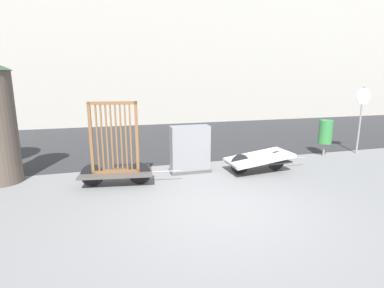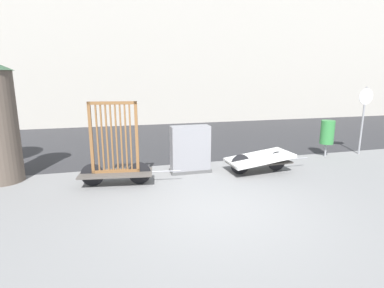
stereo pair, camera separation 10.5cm
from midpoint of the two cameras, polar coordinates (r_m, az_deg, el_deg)
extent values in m
plane|color=slate|center=(6.10, 5.26, -12.15)|extent=(60.00, 60.00, 0.00)
cube|color=#2D2D30|center=(12.83, -5.91, 1.04)|extent=(56.00, 7.97, 0.01)
cube|color=#B2ADA3|center=(18.63, -9.34, 18.60)|extent=(48.00, 4.00, 9.14)
cube|color=#4C4742|center=(7.45, -13.85, -5.41)|extent=(1.79, 0.92, 0.04)
cylinder|color=black|center=(7.41, -9.55, -5.48)|extent=(0.55, 0.11, 0.55)
cylinder|color=black|center=(7.54, -18.06, -5.60)|extent=(0.55, 0.11, 0.55)
cylinder|color=gray|center=(7.40, -4.51, -5.20)|extent=(0.70, 0.13, 0.03)
cube|color=brown|center=(7.43, -13.87, -5.01)|extent=(1.12, 0.22, 0.07)
cube|color=brown|center=(7.13, -14.56, 7.58)|extent=(1.12, 0.22, 0.07)
cube|color=brown|center=(7.32, -18.28, 1.03)|extent=(0.08, 0.08, 1.70)
cube|color=brown|center=(7.19, -10.06, 1.27)|extent=(0.08, 0.08, 1.70)
cube|color=brown|center=(7.29, -17.17, 1.06)|extent=(0.04, 0.05, 1.63)
cube|color=brown|center=(7.28, -16.33, 1.09)|extent=(0.04, 0.05, 1.63)
cube|color=brown|center=(7.26, -15.48, 1.11)|extent=(0.04, 0.05, 1.63)
cube|color=brown|center=(7.24, -14.63, 1.14)|extent=(0.04, 0.05, 1.63)
cube|color=brown|center=(7.23, -13.78, 1.16)|extent=(0.04, 0.05, 1.63)
cube|color=brown|center=(7.22, -12.92, 1.19)|extent=(0.04, 0.05, 1.63)
cube|color=brown|center=(7.21, -12.07, 1.21)|extent=(0.04, 0.05, 1.63)
cube|color=brown|center=(7.20, -11.21, 1.24)|extent=(0.04, 0.05, 1.63)
cube|color=#4C4742|center=(8.38, 12.99, -3.36)|extent=(1.73, 0.74, 0.04)
cylinder|color=black|center=(8.67, 16.19, -3.15)|extent=(0.55, 0.05, 0.55)
cylinder|color=black|center=(8.13, 9.56, -3.84)|extent=(0.55, 0.05, 0.55)
cylinder|color=gray|center=(9.03, 19.67, -2.64)|extent=(0.70, 0.05, 0.03)
cube|color=silver|center=(8.35, 13.03, -2.60)|extent=(1.75, 1.00, 0.29)
cube|color=#4C4C4C|center=(8.29, 0.03, -5.04)|extent=(1.11, 0.47, 0.08)
cube|color=gray|center=(8.13, 0.03, -1.00)|extent=(1.05, 0.41, 1.28)
cylinder|color=gray|center=(10.80, 24.35, -1.06)|extent=(0.06, 0.06, 0.43)
cylinder|color=#337F3D|center=(10.69, 24.63, 2.05)|extent=(0.43, 0.43, 0.77)
cylinder|color=gray|center=(11.54, 29.95, 3.81)|extent=(0.06, 0.06, 2.26)
cylinder|color=white|center=(11.46, 30.47, 7.82)|extent=(0.53, 0.02, 0.53)
camera|label=1|loc=(0.05, -89.60, 0.09)|focal=28.00mm
camera|label=2|loc=(0.05, 90.40, -0.09)|focal=28.00mm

